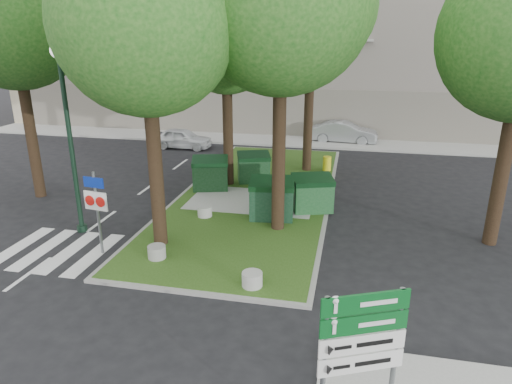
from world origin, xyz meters
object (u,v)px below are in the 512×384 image
(bollard_left, at_px, (157,252))
(litter_bin, at_px, (327,164))
(tree_street_left, at_px, (13,2))
(directional_sign, at_px, (361,346))
(tree_median_mid, at_px, (228,23))
(street_lamp, at_px, (67,118))
(dumpster_d, at_px, (312,194))
(bollard_mid, at_px, (205,211))
(tree_median_near_left, at_px, (147,4))
(dumpster_b, at_px, (254,168))
(traffic_sign_pole, at_px, (97,202))
(dumpster_c, at_px, (272,199))
(car_white, at_px, (182,138))
(car_silver, at_px, (344,132))
(bollard_right, at_px, (252,279))
(dumpster_a, at_px, (210,174))

(bollard_left, height_order, litter_bin, litter_bin)
(tree_street_left, distance_m, directional_sign, 17.44)
(tree_median_mid, distance_m, street_lamp, 7.71)
(tree_street_left, xyz_separation_m, bollard_left, (7.22, -4.57, -7.34))
(dumpster_d, distance_m, bollard_left, 6.51)
(tree_street_left, bearing_deg, bollard_mid, -7.95)
(tree_median_near_left, distance_m, street_lamp, 4.72)
(dumpster_b, height_order, bollard_mid, dumpster_b)
(street_lamp, bearing_deg, traffic_sign_pole, -41.63)
(dumpster_b, bearing_deg, bollard_mid, -119.08)
(street_lamp, bearing_deg, dumpster_c, 20.44)
(directional_sign, bearing_deg, dumpster_b, 85.09)
(tree_median_near_left, relative_size, dumpster_c, 6.06)
(dumpster_c, relative_size, traffic_sign_pole, 0.65)
(dumpster_b, relative_size, car_white, 0.48)
(car_silver, bearing_deg, directional_sign, -173.18)
(bollard_mid, distance_m, directional_sign, 10.65)
(dumpster_b, bearing_deg, dumpster_d, -64.99)
(dumpster_c, distance_m, bollard_right, 4.94)
(tree_median_mid, distance_m, litter_bin, 8.26)
(dumpster_b, height_order, directional_sign, directional_sign)
(dumpster_b, relative_size, bollard_left, 3.14)
(dumpster_c, distance_m, bollard_mid, 2.54)
(dumpster_d, bearing_deg, tree_median_near_left, -157.28)
(bollard_left, xyz_separation_m, traffic_sign_pole, (-1.92, 0.15, 1.40))
(tree_median_near_left, distance_m, dumpster_b, 9.71)
(tree_median_mid, distance_m, car_silver, 12.70)
(tree_street_left, distance_m, dumpster_b, 11.44)
(dumpster_c, height_order, traffic_sign_pole, traffic_sign_pole)
(dumpster_c, xyz_separation_m, street_lamp, (-6.31, -2.35, 3.12))
(tree_street_left, height_order, dumpster_a, tree_street_left)
(car_white, bearing_deg, tree_median_near_left, -159.56)
(bollard_mid, xyz_separation_m, street_lamp, (-3.86, -1.95, 3.65))
(directional_sign, bearing_deg, car_silver, 68.24)
(tree_median_mid, relative_size, bollard_left, 18.43)
(tree_median_mid, bearing_deg, dumpster_d, -33.71)
(bollard_mid, bearing_deg, litter_bin, 60.29)
(tree_street_left, xyz_separation_m, street_lamp, (3.72, -3.01, -3.69))
(car_white, height_order, car_silver, car_silver)
(tree_street_left, bearing_deg, directional_sign, -37.35)
(directional_sign, bearing_deg, litter_bin, 71.37)
(tree_median_near_left, distance_m, dumpster_d, 8.78)
(tree_median_mid, relative_size, street_lamp, 1.58)
(street_lamp, relative_size, traffic_sign_pole, 2.36)
(tree_median_near_left, bearing_deg, car_silver, 72.42)
(tree_street_left, relative_size, litter_bin, 15.57)
(street_lamp, distance_m, traffic_sign_pole, 3.09)
(litter_bin, relative_size, car_white, 0.20)
(tree_median_mid, relative_size, traffic_sign_pole, 3.74)
(street_lamp, height_order, car_silver, street_lamp)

